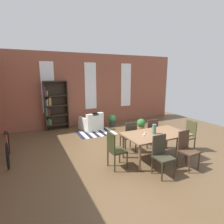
# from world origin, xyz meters

# --- Properties ---
(ground_plane) EXTENTS (10.55, 10.55, 0.00)m
(ground_plane) POSITION_xyz_m (0.00, 0.00, 0.00)
(ground_plane) COLOR brown
(back_wall_brick) EXTENTS (9.11, 0.12, 3.29)m
(back_wall_brick) POSITION_xyz_m (0.00, 3.72, 1.64)
(back_wall_brick) COLOR #94503C
(back_wall_brick) RESTS_ON ground
(window_pane_0) EXTENTS (0.55, 0.02, 2.14)m
(window_pane_0) POSITION_xyz_m (-1.89, 3.65, 1.81)
(window_pane_0) COLOR white
(window_pane_1) EXTENTS (0.55, 0.02, 2.14)m
(window_pane_1) POSITION_xyz_m (0.00, 3.65, 1.81)
(window_pane_1) COLOR white
(window_pane_2) EXTENTS (0.55, 0.02, 2.14)m
(window_pane_2) POSITION_xyz_m (1.89, 3.65, 1.81)
(window_pane_2) COLOR white
(dining_table) EXTENTS (1.79, 1.03, 0.74)m
(dining_table) POSITION_xyz_m (0.39, -0.67, 0.66)
(dining_table) COLOR brown
(dining_table) RESTS_ON ground
(vase_on_table) EXTENTS (0.11, 0.11, 0.27)m
(vase_on_table) POSITION_xyz_m (0.33, -0.67, 0.87)
(vase_on_table) COLOR #4C7266
(vase_on_table) RESTS_ON dining_table
(tealight_candle_0) EXTENTS (0.04, 0.04, 0.04)m
(tealight_candle_0) POSITION_xyz_m (0.09, -0.56, 0.76)
(tealight_candle_0) COLOR silver
(tealight_candle_0) RESTS_ON dining_table
(tealight_candle_1) EXTENTS (0.04, 0.04, 0.04)m
(tealight_candle_1) POSITION_xyz_m (-0.03, -0.69, 0.76)
(tealight_candle_1) COLOR silver
(tealight_candle_1) RESTS_ON dining_table
(dining_chair_near_right) EXTENTS (0.43, 0.43, 0.95)m
(dining_chair_near_right) POSITION_xyz_m (0.78, -1.41, 0.51)
(dining_chair_near_right) COLOR #462F22
(dining_chair_near_right) RESTS_ON ground
(dining_chair_head_right) EXTENTS (0.40, 0.40, 0.95)m
(dining_chair_head_right) POSITION_xyz_m (1.65, -0.67, 0.51)
(dining_chair_head_right) COLOR #434126
(dining_chair_head_right) RESTS_ON ground
(dining_chair_head_left) EXTENTS (0.42, 0.42, 0.95)m
(dining_chair_head_left) POSITION_xyz_m (-0.88, -0.67, 0.51)
(dining_chair_head_left) COLOR #2E3219
(dining_chair_head_left) RESTS_ON ground
(dining_chair_far_left) EXTENTS (0.41, 0.41, 0.95)m
(dining_chair_far_left) POSITION_xyz_m (-0.02, 0.07, 0.51)
(dining_chair_far_left) COLOR #302D22
(dining_chair_far_left) RESTS_ON ground
(dining_chair_far_right) EXTENTS (0.43, 0.43, 0.95)m
(dining_chair_far_right) POSITION_xyz_m (0.78, 0.07, 0.51)
(dining_chair_far_right) COLOR #3F2A25
(dining_chair_far_right) RESTS_ON ground
(dining_chair_near_left) EXTENTS (0.40, 0.40, 0.95)m
(dining_chair_near_left) POSITION_xyz_m (-0.02, -1.41, 0.51)
(dining_chair_near_left) COLOR #323022
(dining_chair_near_left) RESTS_ON ground
(bookshelf_tall) EXTENTS (0.97, 0.29, 2.09)m
(bookshelf_tall) POSITION_xyz_m (-1.69, 3.49, 1.05)
(bookshelf_tall) COLOR #2D2319
(bookshelf_tall) RESTS_ON ground
(armchair_white) EXTENTS (0.98, 0.98, 0.75)m
(armchair_white) POSITION_xyz_m (-0.30, 2.77, 0.28)
(armchair_white) COLOR silver
(armchair_white) RESTS_ON ground
(bicycle_second) EXTENTS (0.44, 1.68, 0.89)m
(bicycle_second) POSITION_xyz_m (-3.36, 1.02, 0.34)
(bicycle_second) COLOR black
(bicycle_second) RESTS_ON ground
(potted_plant_by_shelf) EXTENTS (0.36, 0.36, 0.54)m
(potted_plant_by_shelf) POSITION_xyz_m (0.75, 2.88, 0.30)
(potted_plant_by_shelf) COLOR #333338
(potted_plant_by_shelf) RESTS_ON ground
(potted_plant_corner) EXTENTS (0.36, 0.36, 0.53)m
(potted_plant_corner) POSITION_xyz_m (1.49, 1.63, 0.28)
(potted_plant_corner) COLOR #9E6042
(potted_plant_corner) RESTS_ON ground
(striped_rug) EXTENTS (1.49, 1.06, 0.01)m
(striped_rug) POSITION_xyz_m (-0.30, 2.22, 0.00)
(striped_rug) COLOR #1E1E33
(striped_rug) RESTS_ON ground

